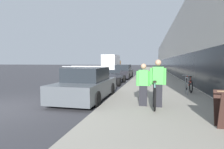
{
  "coord_description": "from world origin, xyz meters",
  "views": [
    {
      "loc": [
        5.28,
        -5.07,
        1.67
      ],
      "look_at": [
        1.35,
        12.49,
        0.42
      ],
      "focal_mm": 28.0,
      "sensor_mm": 36.0,
      "label": 1
    }
  ],
  "objects_px": {
    "person_bystander": "(143,85)",
    "bike_rack_hoop": "(187,84)",
    "moving_truck": "(112,63)",
    "tandem_bicycle": "(154,94)",
    "parked_sedan_curbside": "(87,85)",
    "parked_sedan_far": "(123,72)",
    "person_rider": "(158,83)",
    "cruiser_bike_nearest": "(189,85)",
    "vintage_roadster_curbside": "(111,78)"
  },
  "relations": [
    {
      "from": "cruiser_bike_nearest",
      "to": "parked_sedan_curbside",
      "type": "bearing_deg",
      "value": -151.58
    },
    {
      "from": "vintage_roadster_curbside",
      "to": "cruiser_bike_nearest",
      "type": "bearing_deg",
      "value": -30.93
    },
    {
      "from": "parked_sedan_curbside",
      "to": "vintage_roadster_curbside",
      "type": "relative_size",
      "value": 1.01
    },
    {
      "from": "person_rider",
      "to": "person_bystander",
      "type": "xyz_separation_m",
      "value": [
        -0.51,
        0.05,
        -0.07
      ]
    },
    {
      "from": "person_rider",
      "to": "tandem_bicycle",
      "type": "bearing_deg",
      "value": 108.19
    },
    {
      "from": "vintage_roadster_curbside",
      "to": "person_rider",
      "type": "bearing_deg",
      "value": -64.42
    },
    {
      "from": "vintage_roadster_curbside",
      "to": "parked_sedan_curbside",
      "type": "bearing_deg",
      "value": -88.32
    },
    {
      "from": "tandem_bicycle",
      "to": "parked_sedan_far",
      "type": "bearing_deg",
      "value": 104.44
    },
    {
      "from": "parked_sedan_far",
      "to": "cruiser_bike_nearest",
      "type": "bearing_deg",
      "value": -59.4
    },
    {
      "from": "vintage_roadster_curbside",
      "to": "parked_sedan_far",
      "type": "xyz_separation_m",
      "value": [
        0.11,
        5.3,
        0.18
      ]
    },
    {
      "from": "tandem_bicycle",
      "to": "parked_sedan_curbside",
      "type": "bearing_deg",
      "value": 164.61
    },
    {
      "from": "person_bystander",
      "to": "parked_sedan_curbside",
      "type": "bearing_deg",
      "value": 156.88
    },
    {
      "from": "person_bystander",
      "to": "parked_sedan_far",
      "type": "height_order",
      "value": "person_bystander"
    },
    {
      "from": "bike_rack_hoop",
      "to": "cruiser_bike_nearest",
      "type": "bearing_deg",
      "value": 73.27
    },
    {
      "from": "bike_rack_hoop",
      "to": "parked_sedan_curbside",
      "type": "height_order",
      "value": "parked_sedan_curbside"
    },
    {
      "from": "moving_truck",
      "to": "person_rider",
      "type": "bearing_deg",
      "value": -73.81
    },
    {
      "from": "bike_rack_hoop",
      "to": "parked_sedan_far",
      "type": "xyz_separation_m",
      "value": [
        -4.63,
        9.27,
        0.04
      ]
    },
    {
      "from": "person_rider",
      "to": "person_bystander",
      "type": "height_order",
      "value": "person_rider"
    },
    {
      "from": "person_rider",
      "to": "parked_sedan_far",
      "type": "distance_m",
      "value": 12.5
    },
    {
      "from": "tandem_bicycle",
      "to": "cruiser_bike_nearest",
      "type": "height_order",
      "value": "tandem_bicycle"
    },
    {
      "from": "tandem_bicycle",
      "to": "person_rider",
      "type": "distance_m",
      "value": 0.56
    },
    {
      "from": "bike_rack_hoop",
      "to": "moving_truck",
      "type": "relative_size",
      "value": 0.13
    },
    {
      "from": "cruiser_bike_nearest",
      "to": "person_rider",
      "type": "bearing_deg",
      "value": -115.18
    },
    {
      "from": "bike_rack_hoop",
      "to": "parked_sedan_curbside",
      "type": "distance_m",
      "value": 4.87
    },
    {
      "from": "person_rider",
      "to": "vintage_roadster_curbside",
      "type": "height_order",
      "value": "person_rider"
    },
    {
      "from": "tandem_bicycle",
      "to": "parked_sedan_far",
      "type": "height_order",
      "value": "parked_sedan_far"
    },
    {
      "from": "parked_sedan_far",
      "to": "vintage_roadster_curbside",
      "type": "bearing_deg",
      "value": -91.24
    },
    {
      "from": "cruiser_bike_nearest",
      "to": "person_bystander",
      "type": "bearing_deg",
      "value": -121.44
    },
    {
      "from": "parked_sedan_far",
      "to": "moving_truck",
      "type": "xyz_separation_m",
      "value": [
        -4.33,
        13.61,
        0.87
      ]
    },
    {
      "from": "person_bystander",
      "to": "vintage_roadster_curbside",
      "type": "xyz_separation_m",
      "value": [
        -2.75,
        6.75,
        -0.4
      ]
    },
    {
      "from": "cruiser_bike_nearest",
      "to": "parked_sedan_curbside",
      "type": "xyz_separation_m",
      "value": [
        -4.87,
        -2.63,
        0.19
      ]
    },
    {
      "from": "bike_rack_hoop",
      "to": "parked_sedan_curbside",
      "type": "bearing_deg",
      "value": -159.89
    },
    {
      "from": "tandem_bicycle",
      "to": "vintage_roadster_curbside",
      "type": "xyz_separation_m",
      "value": [
        -3.14,
        6.47,
        -0.03
      ]
    },
    {
      "from": "person_rider",
      "to": "bike_rack_hoop",
      "type": "height_order",
      "value": "person_rider"
    },
    {
      "from": "person_rider",
      "to": "parked_sedan_far",
      "type": "xyz_separation_m",
      "value": [
        -3.14,
        12.1,
        -0.29
      ]
    },
    {
      "from": "parked_sedan_far",
      "to": "moving_truck",
      "type": "distance_m",
      "value": 14.31
    },
    {
      "from": "person_bystander",
      "to": "vintage_roadster_curbside",
      "type": "height_order",
      "value": "person_bystander"
    },
    {
      "from": "person_bystander",
      "to": "bike_rack_hoop",
      "type": "relative_size",
      "value": 1.81
    },
    {
      "from": "person_bystander",
      "to": "cruiser_bike_nearest",
      "type": "xyz_separation_m",
      "value": [
        2.28,
        3.73,
        -0.41
      ]
    },
    {
      "from": "moving_truck",
      "to": "tandem_bicycle",
      "type": "bearing_deg",
      "value": -73.84
    },
    {
      "from": "cruiser_bike_nearest",
      "to": "moving_truck",
      "type": "xyz_separation_m",
      "value": [
        -9.24,
        21.93,
        1.06
      ]
    },
    {
      "from": "person_rider",
      "to": "bike_rack_hoop",
      "type": "xyz_separation_m",
      "value": [
        1.49,
        2.83,
        -0.33
      ]
    },
    {
      "from": "tandem_bicycle",
      "to": "person_bystander",
      "type": "bearing_deg",
      "value": -144.57
    },
    {
      "from": "parked_sedan_far",
      "to": "tandem_bicycle",
      "type": "bearing_deg",
      "value": -75.56
    },
    {
      "from": "bike_rack_hoop",
      "to": "person_rider",
      "type": "bearing_deg",
      "value": -117.81
    },
    {
      "from": "person_rider",
      "to": "moving_truck",
      "type": "bearing_deg",
      "value": 106.19
    },
    {
      "from": "tandem_bicycle",
      "to": "person_bystander",
      "type": "distance_m",
      "value": 0.61
    },
    {
      "from": "person_bystander",
      "to": "bike_rack_hoop",
      "type": "height_order",
      "value": "person_bystander"
    },
    {
      "from": "person_bystander",
      "to": "cruiser_bike_nearest",
      "type": "distance_m",
      "value": 4.4
    },
    {
      "from": "cruiser_bike_nearest",
      "to": "vintage_roadster_curbside",
      "type": "height_order",
      "value": "vintage_roadster_curbside"
    }
  ]
}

